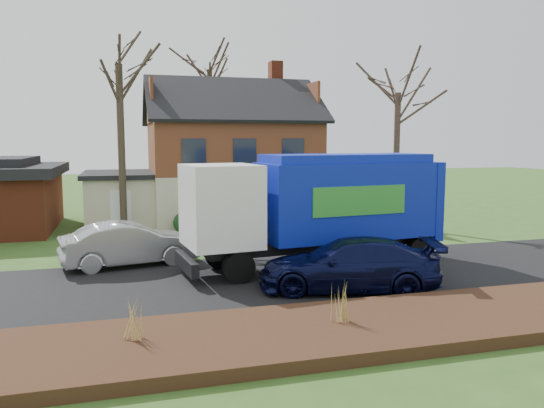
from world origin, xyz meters
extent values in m
plane|color=#31511B|center=(0.00, 0.00, 0.00)|extent=(120.00, 120.00, 0.00)
cube|color=black|center=(0.00, 0.00, 0.01)|extent=(80.00, 7.00, 0.02)
cube|color=#321C10|center=(0.00, -5.30, 0.15)|extent=(80.00, 3.50, 0.30)
cube|color=beige|center=(2.00, 14.00, 1.35)|extent=(9.00, 7.50, 2.70)
cube|color=#5B321A|center=(2.00, 14.00, 4.10)|extent=(9.00, 7.50, 2.80)
cube|color=maroon|center=(5.00, 15.00, 8.46)|extent=(0.70, 0.90, 1.60)
cube|color=beige|center=(-4.20, 13.50, 1.30)|extent=(3.50, 5.50, 2.60)
cube|color=black|center=(-4.20, 13.50, 2.72)|extent=(3.90, 5.90, 0.24)
cylinder|color=black|center=(-0.56, -0.18, 0.52)|extent=(1.08, 0.47, 1.04)
cylinder|color=black|center=(-0.80, 1.91, 0.52)|extent=(1.08, 0.47, 1.04)
cylinder|color=black|center=(5.11, 0.47, 0.52)|extent=(1.08, 0.47, 1.04)
cylinder|color=black|center=(4.88, 2.56, 0.52)|extent=(1.08, 0.47, 1.04)
cylinder|color=black|center=(6.41, 0.61, 0.52)|extent=(1.08, 0.47, 1.04)
cylinder|color=black|center=(6.17, 2.70, 0.52)|extent=(1.08, 0.47, 1.04)
cube|color=black|center=(2.81, 1.26, 0.85)|extent=(8.70, 2.17, 0.35)
cube|color=white|center=(-0.93, 0.84, 2.40)|extent=(2.57, 2.75, 2.71)
cube|color=black|center=(-2.02, 0.71, 2.56)|extent=(0.33, 2.20, 0.90)
cube|color=black|center=(-2.12, 0.70, 0.55)|extent=(0.53, 2.52, 0.45)
cube|color=#0D1FA3|center=(3.75, 1.37, 2.40)|extent=(6.56, 3.20, 2.71)
cube|color=#0D1FA3|center=(3.75, 1.37, 3.91)|extent=(6.22, 2.87, 0.30)
cube|color=#0D1FA3|center=(6.99, 1.74, 2.30)|extent=(0.64, 2.58, 2.91)
cube|color=green|center=(3.75, 0.09, 2.51)|extent=(3.59, 0.45, 1.00)
cube|color=green|center=(3.46, 2.62, 2.51)|extent=(3.59, 0.45, 1.00)
imported|color=#A7ABAF|center=(-3.88, 3.30, 0.80)|extent=(5.08, 2.61, 1.59)
imported|color=black|center=(2.51, -1.80, 0.79)|extent=(5.86, 3.68, 1.58)
cylinder|color=#3B2F23|center=(-4.07, 10.10, 4.07)|extent=(0.34, 0.34, 8.13)
cylinder|color=#433228|center=(9.71, 8.54, 3.49)|extent=(0.32, 0.32, 6.99)
cylinder|color=#3B2B23|center=(2.01, 21.38, 4.75)|extent=(0.36, 0.36, 9.50)
cone|color=tan|center=(-3.90, -5.04, 0.76)|extent=(0.04, 0.04, 0.92)
cone|color=tan|center=(-4.05, -5.04, 0.76)|extent=(0.04, 0.04, 0.92)
cone|color=tan|center=(-3.75, -5.04, 0.76)|extent=(0.04, 0.04, 0.92)
cone|color=tan|center=(-3.90, -4.91, 0.76)|extent=(0.04, 0.04, 0.92)
cone|color=tan|center=(-3.90, -5.16, 0.76)|extent=(0.04, 0.04, 0.92)
cone|color=#A8944A|center=(0.87, -5.16, 0.80)|extent=(0.04, 0.04, 1.01)
cone|color=#A8944A|center=(0.71, -5.16, 0.80)|extent=(0.04, 0.04, 1.01)
cone|color=#A8944A|center=(1.03, -5.16, 0.80)|extent=(0.04, 0.04, 1.01)
cone|color=#A8944A|center=(0.87, -5.04, 0.80)|extent=(0.04, 0.04, 1.01)
cone|color=#A8944A|center=(0.87, -5.29, 0.80)|extent=(0.04, 0.04, 1.01)
camera|label=1|loc=(-3.98, -16.37, 4.55)|focal=35.00mm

